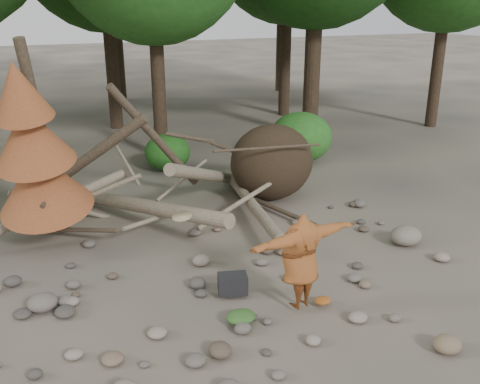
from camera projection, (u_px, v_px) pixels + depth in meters
name	position (u px, v px, depth m)	size (l,w,h in m)	color
ground	(249.00, 296.00, 9.49)	(120.00, 120.00, 0.00)	#514C44
deadfall_pile	(252.00, 167.00, 13.58)	(8.55, 5.24, 3.30)	#332619
dead_conifer	(35.00, 153.00, 10.52)	(2.06, 2.16, 4.35)	#4C3F30
bush_mid	(167.00, 152.00, 16.33)	(1.40, 1.40, 1.12)	#24601B
bush_right	(301.00, 137.00, 17.13)	(2.00, 2.00, 1.60)	#2D7223
frisbee_thrower	(300.00, 260.00, 8.78)	(3.23, 0.84, 2.03)	brown
backpack	(233.00, 287.00, 9.46)	(0.51, 0.34, 0.34)	black
cloth_green	(241.00, 319.00, 8.64)	(0.49, 0.40, 0.18)	#315B24
cloth_orange	(322.00, 303.00, 9.17)	(0.30, 0.25, 0.11)	#9F501B
boulder_front_right	(447.00, 344.00, 7.95)	(0.43, 0.39, 0.26)	#7D684E
boulder_mid_right	(406.00, 236.00, 11.43)	(0.68, 0.61, 0.41)	gray
boulder_mid_left	(42.00, 302.00, 9.01)	(0.50, 0.45, 0.30)	#695F58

